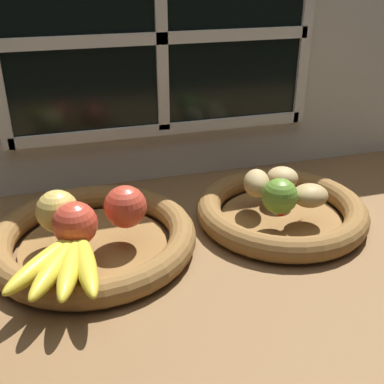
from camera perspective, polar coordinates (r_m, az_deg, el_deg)
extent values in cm
cube|color=brown|center=(85.94, 1.07, -6.82)|extent=(140.00, 90.00, 3.00)
cube|color=silver|center=(102.41, -3.95, 16.23)|extent=(140.00, 3.00, 55.00)
cube|color=black|center=(100.01, -3.76, 18.02)|extent=(64.00, 0.80, 38.00)
cube|color=white|center=(99.43, -3.68, 17.97)|extent=(2.40, 1.20, 38.00)
cube|color=white|center=(99.43, -3.68, 17.97)|extent=(64.00, 1.20, 2.40)
cube|color=white|center=(110.85, 13.54, 18.23)|extent=(2.40, 1.20, 40.40)
cube|color=white|center=(103.97, -3.38, 7.57)|extent=(64.00, 1.20, 2.40)
cylinder|color=brown|center=(84.60, -11.68, -6.42)|extent=(25.38, 25.38, 1.00)
torus|color=brown|center=(83.64, -11.80, -5.39)|extent=(35.57, 35.57, 4.61)
cylinder|color=brown|center=(92.87, 10.58, -3.11)|extent=(22.75, 22.75, 1.00)
torus|color=brown|center=(92.00, 10.67, -2.13)|extent=(32.35, 32.35, 4.61)
sphere|color=#CC422D|center=(79.90, -8.01, -1.76)|extent=(7.21, 7.21, 7.21)
sphere|color=#CC422D|center=(76.51, -13.87, -3.74)|extent=(7.13, 7.13, 7.13)
sphere|color=#DBB756|center=(81.09, -15.86, -2.21)|extent=(7.04, 7.04, 7.04)
ellipsoid|color=yellow|center=(72.47, -17.31, -8.03)|extent=(12.99, 14.52, 2.98)
ellipsoid|color=yellow|center=(71.44, -15.93, -8.36)|extent=(9.97, 16.15, 2.98)
ellipsoid|color=yellow|center=(70.83, -14.34, -8.47)|extent=(6.34, 16.79, 2.98)
ellipsoid|color=yellow|center=(70.69, -12.67, -8.34)|extent=(3.63, 16.64, 2.98)
sphere|color=brown|center=(77.66, -13.42, -4.98)|extent=(2.68, 2.68, 2.68)
ellipsoid|color=tan|center=(94.95, 10.81, 1.74)|extent=(8.16, 8.01, 4.09)
ellipsoid|color=tan|center=(88.84, 14.00, -0.41)|extent=(6.69, 5.91, 4.10)
ellipsoid|color=tan|center=(90.76, 7.76, 1.07)|extent=(7.05, 8.34, 4.95)
sphere|color=olive|center=(84.82, 10.49, -0.50)|extent=(6.42, 6.42, 6.42)
cone|color=red|center=(88.53, 12.40, -1.10)|extent=(10.05, 7.28, 1.98)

